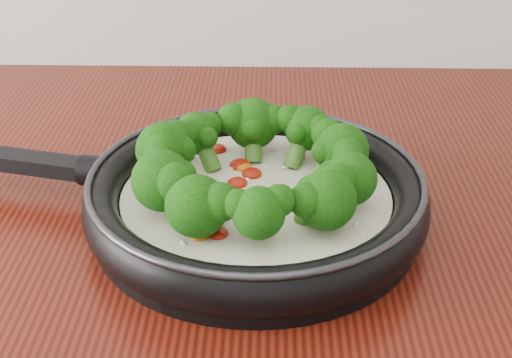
{
  "coord_description": "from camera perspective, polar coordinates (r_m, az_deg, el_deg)",
  "views": [
    {
      "loc": [
        0.14,
        0.46,
        1.28
      ],
      "look_at": [
        0.13,
        1.05,
        0.95
      ],
      "focal_mm": 50.32,
      "sensor_mm": 36.0,
      "label": 1
    }
  ],
  "objects": [
    {
      "name": "skillet",
      "position": [
        0.69,
        -0.31,
        -0.95
      ],
      "size": [
        0.54,
        0.4,
        0.1
      ],
      "color": "black",
      "rests_on": "counter"
    }
  ]
}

